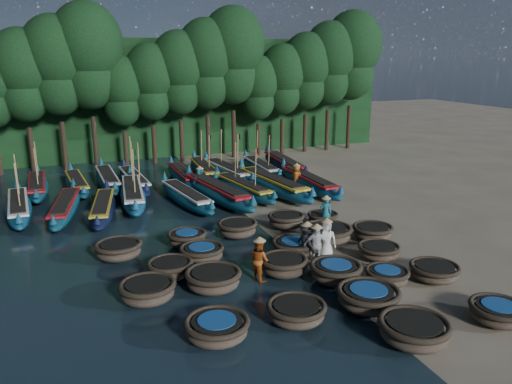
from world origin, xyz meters
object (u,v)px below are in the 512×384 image
object	(u,v)px
coracle_20	(119,250)
coracle_24	(323,218)
fisherman_0	(326,238)
fisherman_1	(326,211)
coracle_10	(148,291)
long_boat_17	(285,165)
long_boat_7	(273,184)
long_boat_0	(19,207)
long_boat_10	(77,184)
long_boat_11	(108,180)
long_boat_15	(227,171)
fisherman_2	(259,259)
long_boat_3	(133,194)
coracle_12	(284,265)
coracle_23	(286,220)
long_boat_5	(217,192)
long_boat_14	(204,170)
long_boat_16	(261,168)
coracle_15	(170,268)
fisherman_4	(316,244)
coracle_4	(498,312)
coracle_13	(336,272)
coracle_5	(217,328)
coracle_22	(238,228)
fisherman_3	(306,242)
coracle_18	(327,233)
long_boat_2	(103,208)
coracle_16	(202,253)
long_boat_9	(37,186)
long_boat_13	(182,175)
coracle_17	(295,247)
coracle_9	(434,271)
coracle_11	(213,279)
long_boat_6	(243,188)
fisherman_5	(200,179)
coracle_6	(296,311)
fisherman_6	(296,176)
coracle_19	(373,232)
long_boat_12	(134,180)

from	to	relation	value
coracle_20	coracle_24	world-z (taller)	coracle_20
fisherman_0	fisherman_1	bearing A→B (deg)	89.91
coracle_24	coracle_10	bearing A→B (deg)	-152.59
coracle_10	long_boat_17	size ratio (longest dim) A/B	0.26
long_boat_7	long_boat_17	world-z (taller)	long_boat_7
long_boat_0	long_boat_10	xyz separation A→B (m)	(3.25, 4.50, -0.04)
long_boat_11	long_boat_15	world-z (taller)	long_boat_15
fisherman_2	coracle_20	bearing A→B (deg)	34.66
long_boat_3	long_boat_15	bearing A→B (deg)	32.93
coracle_12	coracle_23	xyz separation A→B (m)	(2.48, 5.16, -0.01)
long_boat_5	long_boat_10	world-z (taller)	long_boat_5
coracle_12	long_boat_5	world-z (taller)	long_boat_5
long_boat_14	long_boat_16	xyz separation A→B (m)	(4.20, -0.81, -0.02)
coracle_15	fisherman_4	xyz separation A→B (m)	(6.08, -0.98, 0.52)
long_boat_0	coracle_4	bearing A→B (deg)	-53.41
coracle_12	long_boat_0	size ratio (longest dim) A/B	0.29
coracle_13	fisherman_4	bearing A→B (deg)	87.46
coracle_5	coracle_22	xyz separation A→B (m)	(3.66, 8.42, 0.04)
fisherman_3	coracle_18	bearing A→B (deg)	-63.05
long_boat_2	coracle_5	bearing A→B (deg)	-71.98
coracle_5	coracle_23	xyz separation A→B (m)	(6.43, 8.72, 0.03)
coracle_5	coracle_18	world-z (taller)	coracle_18
coracle_16	coracle_10	bearing A→B (deg)	-134.88
coracle_10	coracle_16	bearing A→B (deg)	45.12
long_boat_10	fisherman_0	world-z (taller)	fisherman_0
long_boat_3	fisherman_0	size ratio (longest dim) A/B	4.23
long_boat_9	long_boat_15	xyz separation A→B (m)	(12.68, -0.57, 0.03)
coracle_18	long_boat_17	world-z (taller)	long_boat_17
coracle_16	long_boat_5	world-z (taller)	long_boat_5
long_boat_2	coracle_23	bearing A→B (deg)	-23.32
long_boat_2	coracle_22	bearing A→B (deg)	-35.55
coracle_16	coracle_24	distance (m)	7.69
coracle_10	coracle_12	xyz separation A→B (m)	(5.56, 0.24, 0.01)
coracle_4	long_boat_13	distance (m)	23.25
coracle_17	fisherman_2	bearing A→B (deg)	-144.64
long_boat_7	coracle_17	bearing A→B (deg)	-115.81
coracle_22	coracle_9	bearing A→B (deg)	-52.54
long_boat_7	long_boat_13	distance (m)	6.95
coracle_11	long_boat_6	world-z (taller)	long_boat_6
long_boat_6	long_boat_15	size ratio (longest dim) A/B	0.95
fisherman_5	long_boat_3	bearing A→B (deg)	-95.90
fisherman_0	fisherman_4	size ratio (longest dim) A/B	1.02
long_boat_5	coracle_6	bearing A→B (deg)	-106.56
fisherman_6	coracle_19	bearing A→B (deg)	141.89
long_boat_10	long_boat_16	size ratio (longest dim) A/B	0.97
long_boat_3	coracle_19	bearing A→B (deg)	-40.86
long_boat_0	fisherman_3	world-z (taller)	long_boat_0
long_boat_12	long_boat_14	world-z (taller)	long_boat_12
coracle_5	long_boat_9	size ratio (longest dim) A/B	0.33
coracle_13	coracle_9	bearing A→B (deg)	-18.36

